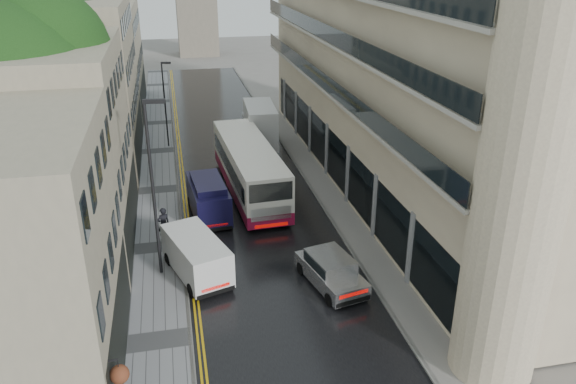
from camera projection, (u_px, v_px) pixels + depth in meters
name	position (u px, v px, depth m)	size (l,w,h in m)	color
road	(243.00, 184.00, 39.89)	(9.00, 85.00, 0.02)	black
left_sidewalk	(159.00, 190.00, 38.74)	(2.70, 85.00, 0.12)	gray
right_sidewalk	(316.00, 178.00, 40.90)	(1.80, 85.00, 0.12)	slate
old_shop_row	(96.00, 100.00, 37.93)	(4.50, 56.00, 12.00)	gray
modern_block	(394.00, 84.00, 37.73)	(8.00, 40.00, 14.00)	beige
tree_near	(10.00, 133.00, 28.00)	(10.56, 10.56, 13.89)	black
tree_far	(60.00, 88.00, 40.00)	(9.24, 9.24, 12.46)	black
cream_bus	(240.00, 191.00, 34.48)	(2.84, 12.51, 3.41)	white
white_lorry	(249.00, 133.00, 44.30)	(2.25, 7.50, 3.94)	silver
silver_hatchback	(330.00, 290.00, 26.00)	(1.92, 4.39, 1.65)	silver
white_van	(191.00, 277.00, 26.54)	(2.07, 4.82, 2.18)	silver
navy_van	(197.00, 210.00, 32.82)	(2.05, 5.13, 2.62)	black
pedestrian	(164.00, 224.00, 31.65)	(0.73, 0.48, 1.99)	black
lamp_post_near	(153.00, 192.00, 27.04)	(1.01, 0.23, 9.00)	#232225
lamp_post_far	(165.00, 105.00, 45.87)	(0.79, 0.17, 6.99)	black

